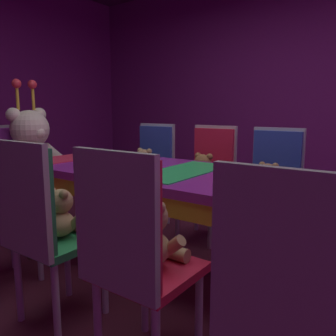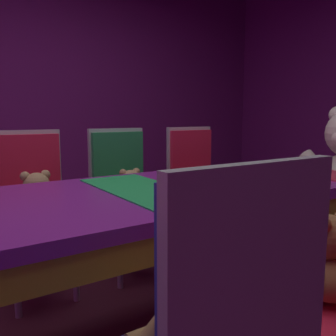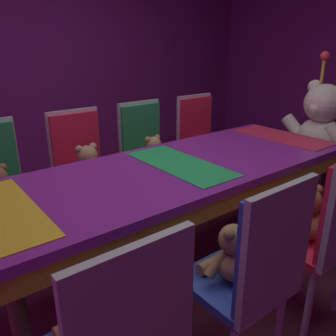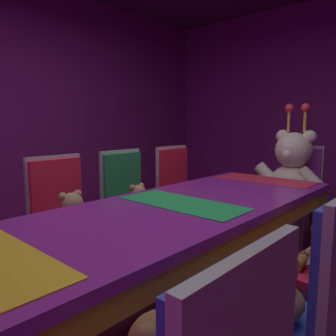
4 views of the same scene
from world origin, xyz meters
name	(u,v)px [view 3 (image 3 of 4)]	position (x,y,z in m)	size (l,w,h in m)	color
ground_plane	(179,264)	(0.00, 0.00, 0.00)	(7.90, 7.90, 0.00)	#591E33
wall_left	(32,47)	(-2.60, 0.00, 1.40)	(0.12, 6.40, 2.80)	#721E72
banquet_table	(180,177)	(0.00, 0.00, 0.65)	(0.90, 2.52, 0.75)	purple
chair_left_1	(80,161)	(-0.84, -0.30, 0.60)	(0.42, 0.41, 0.98)	red
teddy_left_1	(89,167)	(-0.70, -0.30, 0.59)	(0.25, 0.32, 0.30)	tan
chair_left_2	(145,147)	(-0.85, 0.30, 0.60)	(0.42, 0.41, 0.98)	#268C4C
teddy_left_2	(154,154)	(-0.71, 0.30, 0.57)	(0.22, 0.28, 0.27)	tan
chair_left_3	(199,136)	(-0.83, 0.93, 0.60)	(0.42, 0.41, 0.98)	red
teddy_right_0	(100,316)	(0.70, -0.94, 0.60)	(0.27, 0.34, 0.32)	olive
chair_right_1	(258,266)	(0.86, -0.29, 0.60)	(0.42, 0.41, 0.98)	#2D47B2
teddy_right_1	(232,255)	(0.71, -0.29, 0.58)	(0.23, 0.29, 0.27)	#9E7247
chair_right_2	(330,225)	(0.86, 0.28, 0.60)	(0.42, 0.41, 0.98)	red
teddy_right_2	(304,216)	(0.72, 0.28, 0.59)	(0.25, 0.32, 0.30)	olive
throne_chair	(327,139)	(0.00, 1.80, 0.60)	(0.41, 0.42, 0.98)	purple
king_teddy_bear	(320,125)	(0.00, 1.63, 0.75)	(0.72, 0.56, 0.93)	silver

